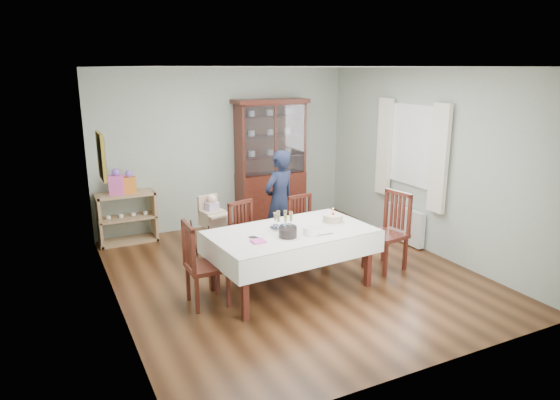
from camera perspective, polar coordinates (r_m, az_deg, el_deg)
floor at (r=6.81m, az=1.42°, el=-8.37°), size 5.00×5.00×0.00m
room_shell at (r=6.81m, az=-0.58°, el=6.56°), size 5.00×5.00×5.00m
dining_table at (r=6.24m, az=1.26°, el=-6.79°), size 2.08×1.30×0.76m
china_cabinet at (r=8.76m, az=-1.07°, el=4.57°), size 1.30×0.48×2.18m
sideboard at (r=8.23m, az=-17.07°, el=-1.95°), size 0.90×0.38×0.80m
picture_frame at (r=6.46m, az=-19.78°, el=4.74°), size 0.04×0.48×0.58m
window at (r=7.86m, az=15.00°, el=6.04°), size 0.04×1.02×1.22m
curtain_left at (r=7.39m, az=17.74°, el=4.51°), size 0.07×0.30×1.55m
curtain_right at (r=8.31m, az=11.83°, el=5.99°), size 0.07×0.30×1.55m
radiator at (r=8.10m, az=14.09°, el=-2.74°), size 0.10×0.80×0.55m
chair_far_left at (r=6.81m, az=-3.54°, el=-5.85°), size 0.53×0.53×0.95m
chair_far_right at (r=7.22m, az=2.99°, el=-4.69°), size 0.46×0.46×0.92m
chair_end_left at (r=5.94m, az=-8.47°, el=-9.04°), size 0.46×0.46×1.01m
chair_end_right at (r=7.01m, az=12.00°, el=-5.23°), size 0.55×0.55×1.07m
woman at (r=7.43m, az=-0.07°, el=-0.12°), size 0.65×0.53×1.53m
high_chair at (r=7.30m, az=-7.66°, el=-3.77°), size 0.51×0.51×0.95m
champagne_tray at (r=6.18m, az=0.40°, el=-2.72°), size 0.34×0.34×0.20m
birthday_cake at (r=6.44m, az=6.06°, el=-2.14°), size 0.29×0.29×0.20m
plate_stack_dark at (r=5.88m, az=0.91°, el=-3.76°), size 0.23×0.23×0.10m
plate_stack_white at (r=5.99m, az=3.57°, el=-3.53°), size 0.24×0.24×0.08m
napkin_stack at (r=5.72m, az=-2.49°, el=-4.73°), size 0.16×0.16×0.02m
cutlery at (r=5.83m, az=-3.20°, el=-4.41°), size 0.16×0.19×0.01m
cake_knife at (r=5.98m, az=5.07°, el=-3.96°), size 0.25×0.03×0.01m
gift_bag_pink at (r=8.05m, az=-18.19°, el=1.87°), size 0.25×0.19×0.41m
gift_bag_orange at (r=8.08m, az=-16.83°, el=1.88°), size 0.21×0.15×0.36m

